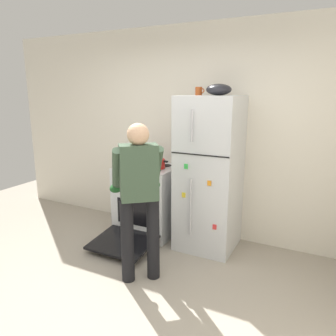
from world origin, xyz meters
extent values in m
plane|color=#9E9384|center=(0.00, 0.00, 0.00)|extent=(8.00, 8.00, 0.00)
cube|color=silver|center=(0.00, 1.95, 1.35)|extent=(6.00, 0.10, 2.70)
cube|color=silver|center=(0.37, 1.57, 0.92)|extent=(0.68, 0.68, 1.84)
cube|color=black|center=(0.37, 1.23, 1.21)|extent=(0.67, 0.01, 0.01)
cylinder|color=#B7B7BC|center=(0.28, 1.20, 0.61)|extent=(0.02, 0.02, 0.67)
cylinder|color=#B7B7BC|center=(0.28, 1.20, 1.52)|extent=(0.02, 0.02, 0.34)
cube|color=yellow|center=(0.19, 1.22, 0.73)|extent=(0.04, 0.01, 0.06)
cube|color=green|center=(0.21, 1.22, 1.07)|extent=(0.04, 0.01, 0.06)
cube|color=red|center=(0.57, 1.22, 0.41)|extent=(0.04, 0.01, 0.06)
cube|color=orange|center=(0.49, 1.22, 0.91)|extent=(0.04, 0.01, 0.06)
cube|color=silver|center=(-0.49, 1.57, 0.46)|extent=(0.76, 0.64, 0.92)
cube|color=black|center=(-0.49, 1.25, 0.39)|extent=(0.53, 0.01, 0.33)
cylinder|color=black|center=(-0.67, 1.43, 0.92)|extent=(0.17, 0.17, 0.01)
cylinder|color=black|center=(-0.31, 1.43, 0.92)|extent=(0.17, 0.17, 0.01)
cylinder|color=black|center=(-0.67, 1.71, 0.92)|extent=(0.17, 0.17, 0.01)
cylinder|color=black|center=(-0.31, 1.71, 0.92)|extent=(0.17, 0.17, 0.01)
cylinder|color=silver|center=(-0.75, 1.23, 0.86)|extent=(0.04, 0.03, 0.04)
cylinder|color=silver|center=(-0.58, 1.23, 0.86)|extent=(0.04, 0.03, 0.04)
cylinder|color=silver|center=(-0.40, 1.23, 0.86)|extent=(0.04, 0.03, 0.04)
cylinder|color=silver|center=(-0.23, 1.23, 0.86)|extent=(0.04, 0.03, 0.04)
cube|color=black|center=(-0.49, 0.96, 0.11)|extent=(0.72, 0.59, 0.09)
cylinder|color=black|center=(-0.08, 0.47, 0.43)|extent=(0.13, 0.13, 0.86)
cylinder|color=black|center=(0.12, 0.63, 0.43)|extent=(0.13, 0.13, 0.86)
cube|color=#384C38|center=(0.02, 0.55, 1.13)|extent=(0.41, 0.38, 0.54)
sphere|color=tan|center=(0.02, 0.55, 1.49)|extent=(0.21, 0.21, 0.21)
sphere|color=#3D3D3D|center=(0.02, 0.55, 1.46)|extent=(0.15, 0.15, 0.15)
cylinder|color=#384C38|center=(-0.24, 0.55, 1.12)|extent=(0.32, 0.36, 0.51)
cylinder|color=#384C38|center=(0.07, 0.80, 1.12)|extent=(0.32, 0.36, 0.51)
ellipsoid|color=#1E5123|center=(-0.34, 0.67, 0.89)|extent=(0.12, 0.18, 0.10)
ellipsoid|color=#1E5123|center=(-0.03, 0.93, 0.89)|extent=(0.12, 0.18, 0.10)
cylinder|color=red|center=(-0.33, 1.52, 0.98)|extent=(0.22, 0.22, 0.12)
cube|color=black|center=(-0.46, 1.52, 1.03)|extent=(0.05, 0.03, 0.02)
cube|color=black|center=(-0.19, 1.52, 1.03)|extent=(0.05, 0.03, 0.02)
cylinder|color=#B24C1E|center=(0.19, 1.62, 1.88)|extent=(0.08, 0.08, 0.10)
torus|color=#B24C1E|center=(0.23, 1.62, 1.89)|extent=(0.06, 0.01, 0.06)
ellipsoid|color=black|center=(0.45, 1.57, 1.90)|extent=(0.28, 0.28, 0.13)
camera|label=1|loc=(1.61, -1.97, 1.89)|focal=34.40mm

